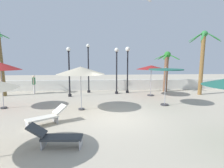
{
  "coord_description": "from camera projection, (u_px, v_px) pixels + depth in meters",
  "views": [
    {
      "loc": [
        -0.9,
        -9.36,
        3.06
      ],
      "look_at": [
        0.0,
        3.17,
        1.4
      ],
      "focal_mm": 29.87,
      "sensor_mm": 36.0,
      "label": 1
    }
  ],
  "objects": [
    {
      "name": "palm_tree_1",
      "position": [
        202.0,
        56.0,
        15.92
      ],
      "size": [
        2.87,
        2.69,
        5.48
      ],
      "color": "brown",
      "rests_on": "ground_plane"
    },
    {
      "name": "lounge_chair_0",
      "position": [
        47.0,
        116.0,
        8.8
      ],
      "size": [
        1.83,
        1.56,
        0.83
      ],
      "color": "#B7B7BC",
      "rests_on": "ground_plane"
    },
    {
      "name": "ground_plane",
      "position": [
        116.0,
        118.0,
        9.72
      ],
      "size": [
        56.0,
        56.0,
        0.0
      ],
      "primitive_type": "plane",
      "color": "#B2A893"
    },
    {
      "name": "boundary_wall",
      "position": [
        108.0,
        85.0,
        18.6
      ],
      "size": [
        25.2,
        0.3,
        1.04
      ],
      "primitive_type": "cube",
      "color": "silver",
      "rests_on": "ground_plane"
    },
    {
      "name": "palm_tree_0",
      "position": [
        0.0,
        56.0,
        15.26
      ],
      "size": [
        1.96,
        1.96,
        5.5
      ],
      "color": "brown",
      "rests_on": "ground_plane"
    },
    {
      "name": "guest_0",
      "position": [
        34.0,
        82.0,
        16.71
      ],
      "size": [
        0.31,
        0.55,
        1.66
      ],
      "color": "silver",
      "rests_on": "ground_plane"
    },
    {
      "name": "lamp_post_3",
      "position": [
        128.0,
        62.0,
        16.82
      ],
      "size": [
        0.43,
        0.43,
        4.19
      ],
      "color": "black",
      "rests_on": "ground_plane"
    },
    {
      "name": "lamp_post_2",
      "position": [
        69.0,
        68.0,
        15.15
      ],
      "size": [
        0.35,
        0.35,
        4.05
      ],
      "color": "black",
      "rests_on": "ground_plane"
    },
    {
      "name": "patio_umbrella_5",
      "position": [
        166.0,
        72.0,
        12.23
      ],
      "size": [
        2.24,
        2.24,
        2.56
      ],
      "color": "#333338",
      "rests_on": "ground_plane"
    },
    {
      "name": "lamp_post_1",
      "position": [
        117.0,
        65.0,
        16.39
      ],
      "size": [
        0.38,
        0.38,
        4.07
      ],
      "color": "black",
      "rests_on": "ground_plane"
    },
    {
      "name": "lamp_post_0",
      "position": [
        88.0,
        65.0,
        17.01
      ],
      "size": [
        0.33,
        0.33,
        4.46
      ],
      "color": "black",
      "rests_on": "ground_plane"
    },
    {
      "name": "patio_umbrella_2",
      "position": [
        81.0,
        71.0,
        11.1
      ],
      "size": [
        2.89,
        2.89,
        2.68
      ],
      "color": "#333338",
      "rests_on": "ground_plane"
    },
    {
      "name": "patio_umbrella_1",
      "position": [
        1.0,
        66.0,
        11.37
      ],
      "size": [
        2.46,
        2.46,
        2.92
      ],
      "color": "#333338",
      "rests_on": "ground_plane"
    },
    {
      "name": "patio_umbrella_4",
      "position": [
        151.0,
        68.0,
        15.53
      ],
      "size": [
        2.49,
        2.49,
        2.63
      ],
      "color": "#333338",
      "rests_on": "ground_plane"
    },
    {
      "name": "palm_tree_2",
      "position": [
        166.0,
        66.0,
        17.63
      ],
      "size": [
        2.63,
        2.39,
        3.81
      ],
      "color": "brown",
      "rests_on": "ground_plane"
    },
    {
      "name": "lounge_chair_1",
      "position": [
        55.0,
        136.0,
        6.51
      ],
      "size": [
        1.9,
        0.67,
        0.83
      ],
      "color": "#B7B7BC",
      "rests_on": "ground_plane"
    }
  ]
}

